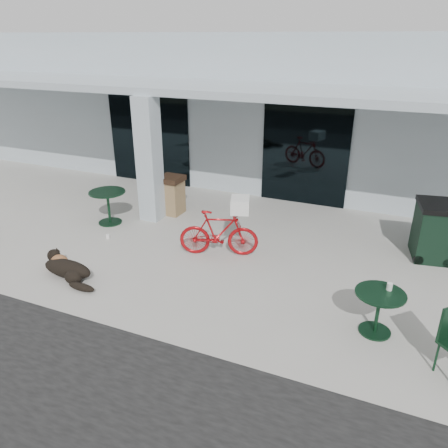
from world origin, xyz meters
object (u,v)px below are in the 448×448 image
at_px(dog, 67,268).
at_px(cafe_table_near, 109,207).
at_px(wheeled_bin, 434,230).
at_px(cafe_table_far, 377,313).
at_px(bicycle, 219,233).
at_px(trash_receptacle, 172,195).

distance_m(dog, cafe_table_near, 2.75).
xyz_separation_m(cafe_table_near, wheeled_bin, (7.50, 1.22, 0.19)).
relative_size(cafe_table_near, cafe_table_far, 1.15).
bearing_deg(cafe_table_far, wheeled_bin, 75.96).
distance_m(bicycle, cafe_table_far, 3.74).
xyz_separation_m(bicycle, wheeled_bin, (4.23, 1.72, 0.10)).
bearing_deg(dog, bicycle, 61.60).
xyz_separation_m(bicycle, cafe_table_far, (3.42, -1.49, -0.14)).
xyz_separation_m(bicycle, dog, (-2.35, -2.08, -0.30)).
relative_size(cafe_table_far, trash_receptacle, 0.76).
xyz_separation_m(bicycle, trash_receptacle, (-2.14, 1.72, 0.00)).
relative_size(bicycle, wheeled_bin, 1.38).
relative_size(dog, cafe_table_near, 1.39).
bearing_deg(cafe_table_near, cafe_table_far, -16.58).
distance_m(dog, wheeled_bin, 7.61).
height_order(dog, cafe_table_near, cafe_table_near).
relative_size(bicycle, trash_receptacle, 1.65).
bearing_deg(dog, trash_receptacle, 106.88).
bearing_deg(wheeled_bin, cafe_table_near, 179.45).
distance_m(trash_receptacle, wheeled_bin, 6.36).
relative_size(bicycle, dog, 1.36).
xyz_separation_m(cafe_table_near, trash_receptacle, (1.14, 1.22, 0.09)).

